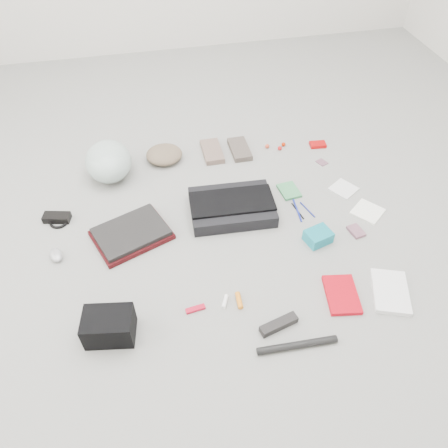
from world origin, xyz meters
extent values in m
plane|color=gray|center=(0.00, 0.00, 0.00)|extent=(4.00, 4.00, 0.00)
cube|color=black|center=(0.07, 0.12, 0.03)|extent=(0.42, 0.31, 0.07)
cube|color=black|center=(0.07, 0.12, 0.07)|extent=(0.41, 0.21, 0.01)
cube|color=#3B090C|center=(-0.43, 0.06, 0.01)|extent=(0.40, 0.35, 0.02)
cube|color=black|center=(-0.43, 0.06, 0.03)|extent=(0.37, 0.32, 0.02)
ellipsoid|color=#B1C9C2|center=(-0.50, 0.54, 0.09)|extent=(0.25, 0.31, 0.18)
ellipsoid|color=brown|center=(-0.21, 0.61, 0.04)|extent=(0.20, 0.19, 0.07)
cube|color=#796054|center=(0.06, 0.60, 0.02)|extent=(0.10, 0.21, 0.03)
cube|color=#534941|center=(0.22, 0.59, 0.02)|extent=(0.10, 0.20, 0.03)
cube|color=black|center=(-0.77, 0.25, 0.02)|extent=(0.14, 0.09, 0.03)
torus|color=black|center=(-0.76, 0.23, 0.01)|extent=(0.10, 0.10, 0.01)
ellipsoid|color=#9E9EA2|center=(-0.76, 0.01, 0.02)|extent=(0.08, 0.10, 0.03)
cube|color=black|center=(-0.54, -0.44, 0.06)|extent=(0.20, 0.16, 0.12)
cube|color=#B60A23|center=(-0.21, -0.40, 0.01)|extent=(0.08, 0.03, 0.01)
cylinder|color=white|center=(-0.08, -0.39, 0.01)|extent=(0.04, 0.06, 0.02)
cylinder|color=orange|center=(-0.03, -0.40, 0.01)|extent=(0.02, 0.08, 0.02)
cube|color=black|center=(0.10, -0.54, 0.02)|extent=(0.16, 0.08, 0.03)
cylinder|color=black|center=(0.14, -0.64, 0.01)|extent=(0.31, 0.04, 0.03)
cube|color=red|center=(0.39, -0.46, 0.01)|extent=(0.16, 0.21, 0.02)
cube|color=white|center=(0.60, -0.49, 0.01)|extent=(0.21, 0.25, 0.02)
cube|color=#3A8650|center=(0.39, 0.20, 0.01)|extent=(0.10, 0.13, 0.01)
cylinder|color=navy|center=(0.38, 0.06, 0.00)|extent=(0.02, 0.16, 0.01)
cylinder|color=black|center=(0.38, 0.05, 0.00)|extent=(0.03, 0.12, 0.01)
cylinder|color=navy|center=(0.43, 0.05, 0.00)|extent=(0.04, 0.12, 0.01)
cube|color=teal|center=(0.41, -0.15, 0.03)|extent=(0.13, 0.12, 0.06)
cube|color=#855566|center=(0.60, -0.14, 0.01)|extent=(0.07, 0.09, 0.02)
cube|color=silver|center=(0.67, 0.16, 0.00)|extent=(0.16, 0.16, 0.01)
cube|color=white|center=(0.72, -0.02, 0.00)|extent=(0.18, 0.18, 0.01)
sphere|color=#C13E23|center=(0.38, 0.59, 0.01)|extent=(0.03, 0.03, 0.03)
sphere|color=red|center=(0.45, 0.56, 0.01)|extent=(0.03, 0.03, 0.02)
sphere|color=#A11A00|center=(0.48, 0.59, 0.01)|extent=(0.03, 0.03, 0.02)
cube|color=#B30809|center=(0.68, 0.55, 0.01)|extent=(0.10, 0.07, 0.02)
cube|color=#784E5E|center=(0.64, 0.39, 0.00)|extent=(0.07, 0.07, 0.00)
camera|label=1|loc=(-0.30, -1.37, 1.50)|focal=35.00mm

